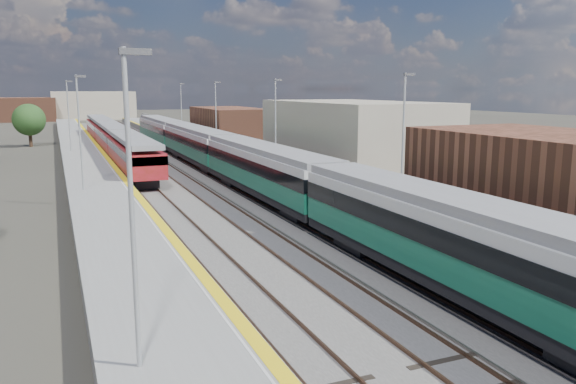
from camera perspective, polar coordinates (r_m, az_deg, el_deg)
ground at (r=56.73m, az=-10.45°, el=2.53°), size 320.00×320.00×0.00m
ballast_bed at (r=58.75m, az=-13.12°, el=2.73°), size 10.50×155.00×0.06m
tracks at (r=60.48m, az=-12.83°, el=3.03°), size 8.96×160.00×0.17m
platform_right at (r=60.35m, az=-6.06°, el=3.62°), size 4.70×155.00×8.52m
platform_left at (r=57.97m, az=-19.78°, el=2.77°), size 4.30×155.00×8.52m
buildings at (r=143.76m, az=-25.58°, el=10.65°), size 72.00×185.50×40.00m
green_train at (r=47.91m, az=-6.43°, el=3.91°), size 2.88×80.20×3.17m
red_train at (r=69.35m, az=-17.43°, el=5.33°), size 2.72×55.30×3.44m
tree_c at (r=82.60m, az=-24.82°, el=6.67°), size 4.21×4.21×5.71m
tree_d at (r=74.24m, az=4.96°, el=7.40°), size 4.40×4.40×5.97m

